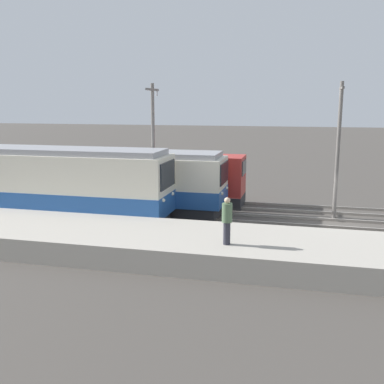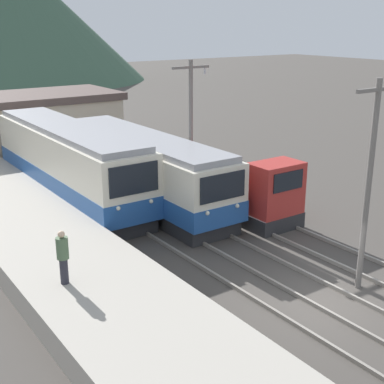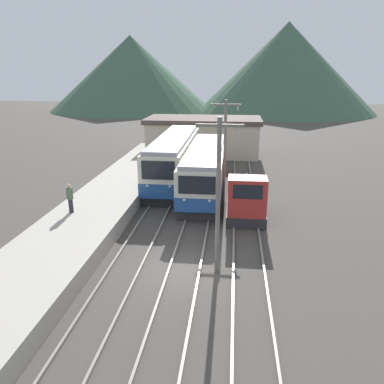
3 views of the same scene
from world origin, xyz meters
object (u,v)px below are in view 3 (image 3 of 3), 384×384
Objects in this scene: catenary_mast_mid at (225,148)px; commuter_train_center at (205,171)px; commuter_train_left at (174,161)px; catenary_mast_near at (218,193)px; person_on_platform at (70,197)px; shunting_locomotive at (246,199)px.

commuter_train_center is at bearing 125.95° from catenary_mast_mid.
commuter_train_left is 1.94× the size of catenary_mast_near.
commuter_train_left is 11.45m from person_on_platform.
catenary_mast_mid reaches higher than person_on_platform.
catenary_mast_near is (-1.49, -7.17, 2.69)m from shunting_locomotive.
catenary_mast_near is (1.51, -12.24, 2.27)m from commuter_train_center.
catenary_mast_near and catenary_mast_mid have the same top height.
commuter_train_left is 7.83× the size of person_on_platform.
commuter_train_left is at bearing 106.14° from catenary_mast_near.
person_on_platform is at bearing 153.71° from catenary_mast_near.
commuter_train_left reaches higher than commuter_train_center.
shunting_locomotive is 2.67× the size of person_on_platform.
catenary_mast_mid reaches higher than shunting_locomotive.
commuter_train_center is at bearing 46.88° from person_on_platform.
shunting_locomotive is at bearing -63.50° from catenary_mast_mid.
commuter_train_center is 5.91m from shunting_locomotive.
catenary_mast_near reaches higher than commuter_train_left.
shunting_locomotive is 0.66× the size of catenary_mast_near.
catenary_mast_near reaches higher than person_on_platform.
commuter_train_left is 15.64m from catenary_mast_near.
shunting_locomotive is 0.66× the size of catenary_mast_mid.
catenary_mast_near is 10.09m from person_on_platform.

